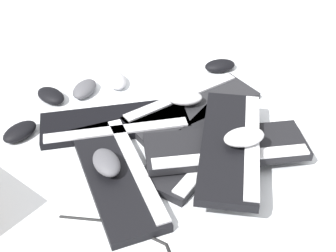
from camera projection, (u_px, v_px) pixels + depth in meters
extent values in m
plane|color=silver|center=(174.00, 131.00, 1.40)|extent=(3.20, 3.20, 0.00)
cube|color=black|center=(115.00, 122.00, 1.41)|extent=(0.41, 0.42, 0.02)
cube|color=silver|center=(117.00, 130.00, 1.36)|extent=(0.32, 0.33, 0.01)
cube|color=black|center=(116.00, 176.00, 1.23)|extent=(0.45, 0.37, 0.02)
cube|color=silver|center=(136.00, 166.00, 1.24)|extent=(0.37, 0.26, 0.01)
cube|color=black|center=(200.00, 145.00, 1.33)|extent=(0.16, 0.44, 0.02)
cube|color=silver|center=(218.00, 148.00, 1.30)|extent=(0.05, 0.42, 0.01)
cube|color=#232326|center=(193.00, 108.00, 1.47)|extent=(0.29, 0.46, 0.02)
cube|color=silver|center=(182.00, 96.00, 1.50)|extent=(0.18, 0.41, 0.01)
cube|color=black|center=(225.00, 147.00, 1.28)|extent=(0.42, 0.41, 0.02)
cube|color=silver|center=(231.00, 156.00, 1.22)|extent=(0.33, 0.31, 0.01)
cube|color=black|center=(230.00, 145.00, 1.24)|extent=(0.33, 0.46, 0.02)
cube|color=silver|center=(252.00, 142.00, 1.22)|extent=(0.22, 0.39, 0.01)
ellipsoid|color=silver|center=(244.00, 137.00, 1.20)|extent=(0.12, 0.13, 0.04)
ellipsoid|color=black|center=(51.00, 96.00, 1.51)|extent=(0.12, 0.08, 0.04)
ellipsoid|color=#4C4C51|center=(106.00, 162.00, 1.22)|extent=(0.13, 0.11, 0.04)
ellipsoid|color=silver|center=(185.00, 98.00, 1.45)|extent=(0.13, 0.12, 0.04)
ellipsoid|color=#4C4C51|center=(85.00, 89.00, 1.54)|extent=(0.09, 0.12, 0.04)
ellipsoid|color=black|center=(20.00, 132.00, 1.36)|extent=(0.07, 0.11, 0.04)
ellipsoid|color=#B7B7BC|center=(116.00, 80.00, 1.58)|extent=(0.13, 0.12, 0.04)
ellipsoid|color=black|center=(220.00, 66.00, 1.66)|extent=(0.12, 0.13, 0.04)
cylinder|color=black|center=(82.00, 218.00, 1.13)|extent=(0.10, 0.06, 0.01)
cylinder|color=black|center=(118.00, 224.00, 1.11)|extent=(0.08, 0.03, 0.01)
cylinder|color=black|center=(150.00, 236.00, 1.09)|extent=(0.09, 0.02, 0.01)
sphere|color=black|center=(61.00, 216.00, 1.13)|extent=(0.01, 0.01, 0.01)
sphere|color=black|center=(103.00, 220.00, 1.12)|extent=(0.01, 0.01, 0.01)
sphere|color=black|center=(133.00, 228.00, 1.10)|extent=(0.01, 0.01, 0.01)
sphere|color=black|center=(166.00, 244.00, 1.07)|extent=(0.01, 0.01, 0.01)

